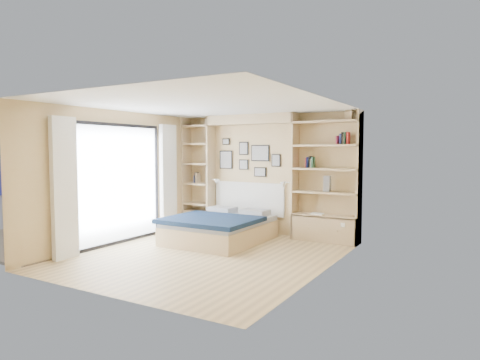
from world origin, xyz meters
The scene contains 8 objects.
ground centered at (0.00, 0.00, 0.00)m, with size 4.50×4.50×0.00m, color #D8B87F.
room_shell centered at (-0.39, 1.52, 1.08)m, with size 4.50×4.50×4.50m.
bed centered at (-0.42, 1.09, 0.27)m, with size 1.67×2.18×1.07m.
photo_gallery centered at (-0.45, 2.22, 1.60)m, with size 1.48×0.02×0.82m.
reading_lamps centered at (-0.30, 2.00, 1.10)m, with size 1.92×0.12×0.15m.
shelf_decor centered at (1.11, 2.07, 1.69)m, with size 3.60×0.23×2.03m.
deck centered at (-3.60, 0.00, 0.00)m, with size 3.20×4.00×0.05m, color #6E6051.
deck_chair centered at (-3.43, 1.19, 0.41)m, with size 0.80×0.98×0.86m.
Camera 1 is at (4.00, -5.82, 1.76)m, focal length 32.00 mm.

